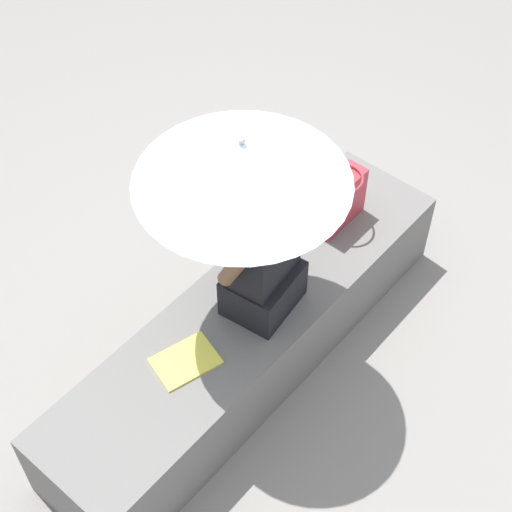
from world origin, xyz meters
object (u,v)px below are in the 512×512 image
Objects in this scene: parasol at (242,163)px; handbag_black at (339,199)px; person_seated at (263,249)px; magazine at (185,361)px.

handbag_black is (0.74, 0.02, -0.78)m from parasol.
parasol is at bearing 153.66° from person_seated.
handbag_black is at bearing 5.02° from person_seated.
person_seated is 0.70m from handbag_black.
handbag_black reaches higher than magazine.
person_seated is 0.55m from parasol.
handbag_black is at bearing 1.25° from parasol.
person_seated is 2.95× the size of handbag_black.
parasol is (-0.08, 0.04, 0.54)m from person_seated.
magazine is (-1.14, -0.01, -0.14)m from handbag_black.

